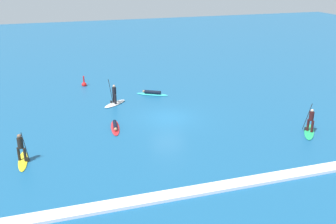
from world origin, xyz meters
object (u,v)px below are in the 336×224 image
surfer_on_red_board (115,127)px  surfer_on_white_board (115,99)px  surfer_on_yellow_board (22,153)px  marker_buoy (84,84)px  surfer_on_green_board (310,127)px  surfer_on_teal_board (152,93)px

surfer_on_red_board → surfer_on_white_board: bearing=177.4°
surfer_on_yellow_board → marker_buoy: size_ratio=2.44×
surfer_on_white_board → surfer_on_yellow_board: surfer_on_white_board is taller
surfer_on_green_board → marker_buoy: bearing=78.3°
surfer_on_red_board → surfer_on_white_board: (0.91, 5.34, 0.32)m
surfer_on_teal_board → surfer_on_yellow_board: (-11.20, -10.48, 0.45)m
surfer_on_teal_board → surfer_on_yellow_board: size_ratio=1.07×
surfer_on_green_board → marker_buoy: surfer_on_green_board is taller
surfer_on_red_board → surfer_on_white_board: surfer_on_white_board is taller
surfer_on_teal_board → surfer_on_green_board: 14.80m
surfer_on_red_board → marker_buoy: marker_buoy is taller
surfer_on_teal_board → surfer_on_green_board: bearing=156.2°
surfer_on_red_board → surfer_on_teal_board: surfer_on_teal_board is taller
surfer_on_teal_board → marker_buoy: marker_buoy is taller
marker_buoy → surfer_on_yellow_board: bearing=-109.2°
surfer_on_white_board → surfer_on_teal_board: 4.19m
surfer_on_white_board → surfer_on_green_board: surfer_on_white_board is taller
surfer_on_white_board → marker_buoy: (-2.01, 6.43, -0.27)m
surfer_on_teal_board → surfer_on_green_board: size_ratio=1.07×
surfer_on_green_board → surfer_on_teal_board: bearing=73.5°
surfer_on_teal_board → surfer_on_green_board: surfer_on_green_board is taller
surfer_on_white_board → marker_buoy: surfer_on_white_board is taller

